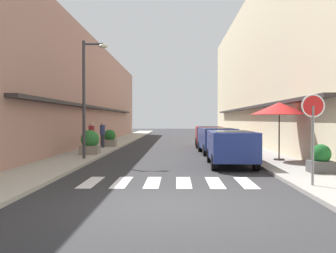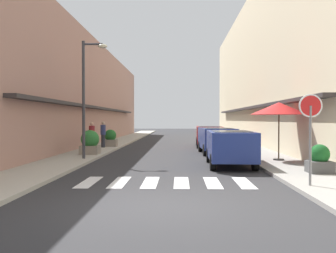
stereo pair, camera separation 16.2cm
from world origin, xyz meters
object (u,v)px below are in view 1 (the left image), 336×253
street_lamp (88,87)px  pedestrian_walking_near (91,136)px  parked_car_near (231,144)px  parked_car_far (208,134)px  planter_corner (321,160)px  round_street_sign (313,115)px  cafe_umbrella (279,109)px  pedestrian_walking_far (102,134)px  parked_car_mid (216,138)px  planter_midblock (90,143)px  planter_far (110,139)px

street_lamp → pedestrian_walking_near: 5.33m
parked_car_near → parked_car_far: size_ratio=0.94×
street_lamp → planter_corner: street_lamp is taller
parked_car_far → street_lamp: bearing=-123.6°
round_street_sign → cafe_umbrella: cafe_umbrella is taller
cafe_umbrella → parked_car_near: bearing=-149.1°
round_street_sign → planter_corner: size_ratio=2.59×
parked_car_near → street_lamp: bearing=163.8°
parked_car_far → pedestrian_walking_near: 8.77m
planter_corner → pedestrian_walking_far: (-9.78, 11.80, 0.45)m
parked_car_mid → cafe_umbrella: 5.24m
parked_car_far → planter_midblock: 9.97m
pedestrian_walking_far → planter_corner: bearing=21.9°
planter_midblock → pedestrian_walking_far: size_ratio=0.75×
parked_car_far → planter_far: bearing=-168.4°
cafe_umbrella → pedestrian_walking_near: size_ratio=1.55×
parked_car_near → planter_corner: size_ratio=4.37×
parked_car_near → planter_midblock: bearing=148.5°
planter_corner → planter_far: (-9.48, 12.77, 0.09)m
parked_car_mid → pedestrian_walking_far: 7.80m
parked_car_far → planter_far: (-6.79, -1.39, -0.27)m
cafe_umbrella → round_street_sign: bearing=-97.2°
parked_car_far → street_lamp: (-6.38, -9.59, 2.53)m
parked_car_near → parked_car_mid: bearing=90.0°
round_street_sign → parked_car_mid: bearing=97.7°
planter_midblock → cafe_umbrella: bearing=-16.8°
planter_corner → pedestrian_walking_near: pedestrian_walking_near is taller
parked_car_mid → pedestrian_walking_near: pedestrian_walking_near is taller
planter_corner → planter_far: size_ratio=0.85×
parked_car_near → cafe_umbrella: cafe_umbrella is taller
parked_car_mid → planter_far: 7.99m
cafe_umbrella → pedestrian_walking_near: bearing=152.0°
pedestrian_walking_near → planter_midblock: bearing=64.1°
parked_car_near → planter_midblock: (-6.81, 4.16, -0.20)m
street_lamp → planter_corner: bearing=-26.8°
parked_car_near → pedestrian_walking_far: 11.52m
planter_corner → planter_midblock: planter_midblock is taller
parked_car_far → round_street_sign: bearing=-84.9°
street_lamp → planter_far: street_lamp is taller
pedestrian_walking_near → pedestrian_walking_far: (0.15, 2.58, 0.01)m
planter_far → parked_car_far: bearing=11.6°
parked_car_far → pedestrian_walking_near: pedestrian_walking_near is taller
planter_midblock → planter_far: planter_midblock is taller
round_street_sign → street_lamp: street_lamp is taller
cafe_umbrella → planter_midblock: bearing=163.2°
planter_corner → planter_far: bearing=126.6°
parked_car_mid → planter_midblock: (-6.81, -1.68, -0.20)m
street_lamp → pedestrian_walking_far: bearing=95.7°
round_street_sign → pedestrian_walking_far: 16.79m
parked_car_mid → round_street_sign: bearing=-82.3°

